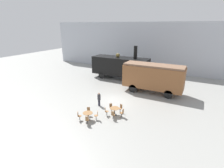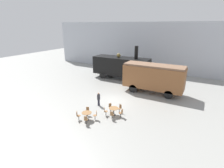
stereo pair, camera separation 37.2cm
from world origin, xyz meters
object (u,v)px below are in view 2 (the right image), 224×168
(cafe_chair_0, at_px, (96,115))
(steam_locomotive, at_px, (121,66))
(visitor_person, at_px, (99,99))
(passenger_coach_wooden, at_px, (153,77))
(cafe_table_near, at_px, (87,114))
(cafe_table_mid, at_px, (114,109))

(cafe_chair_0, bearing_deg, steam_locomotive, -104.92)
(steam_locomotive, height_order, visitor_person, steam_locomotive)
(cafe_chair_0, xyz_separation_m, visitor_person, (-1.40, 2.67, 0.31))
(passenger_coach_wooden, height_order, visitor_person, passenger_coach_wooden)
(passenger_coach_wooden, height_order, cafe_table_near, passenger_coach_wooden)
(steam_locomotive, distance_m, passenger_coach_wooden, 7.37)
(cafe_table_mid, relative_size, visitor_person, 0.61)
(cafe_table_near, bearing_deg, visitor_person, 102.45)
(visitor_person, bearing_deg, steam_locomotive, 102.64)
(cafe_table_near, bearing_deg, cafe_chair_0, 30.86)
(passenger_coach_wooden, height_order, cafe_chair_0, passenger_coach_wooden)
(cafe_chair_0, bearing_deg, cafe_table_near, -0.00)
(cafe_table_mid, bearing_deg, visitor_person, 155.94)
(cafe_table_near, height_order, visitor_person, visitor_person)
(steam_locomotive, height_order, passenger_coach_wooden, steam_locomotive)
(cafe_table_near, height_order, cafe_table_mid, cafe_table_mid)
(cafe_table_near, xyz_separation_m, visitor_person, (-0.68, 3.10, 0.22))
(steam_locomotive, distance_m, visitor_person, 10.67)
(cafe_table_mid, bearing_deg, steam_locomotive, 112.69)
(cafe_table_near, relative_size, visitor_person, 0.60)
(passenger_coach_wooden, distance_m, cafe_table_near, 10.45)
(cafe_table_mid, relative_size, cafe_chair_0, 1.08)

